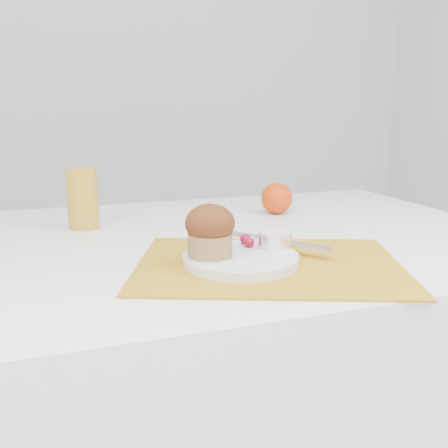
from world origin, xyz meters
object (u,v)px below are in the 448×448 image
object	(u,v)px
orange	(277,198)
muffin	(210,230)
plate	(241,259)
juice_glass	(83,198)
table	(216,408)

from	to	relation	value
orange	muffin	world-z (taller)	muffin
plate	muffin	bearing A→B (deg)	169.26
plate	orange	xyz separation A→B (m)	(0.22, 0.34, 0.03)
plate	muffin	world-z (taller)	muffin
plate	orange	distance (m)	0.41
plate	orange	bearing A→B (deg)	57.16
juice_glass	table	bearing A→B (deg)	-33.36
plate	juice_glass	bearing A→B (deg)	122.09
orange	muffin	size ratio (longest dim) A/B	0.89
orange	juice_glass	world-z (taller)	juice_glass
plate	muffin	xyz separation A→B (m)	(-0.05, 0.01, 0.05)
muffin	plate	bearing A→B (deg)	-10.74
orange	table	bearing A→B (deg)	-142.55
orange	muffin	distance (m)	0.43
juice_glass	orange	bearing A→B (deg)	0.25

